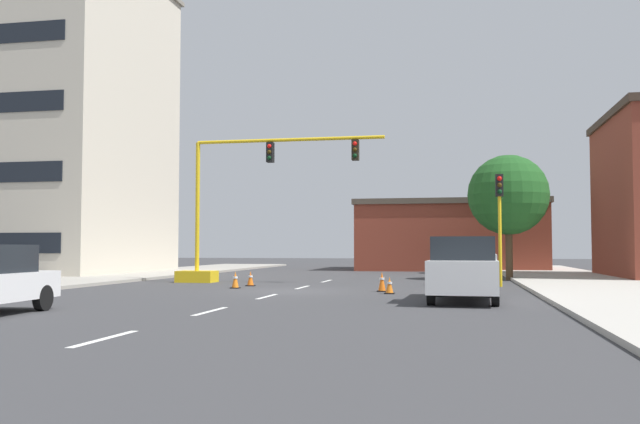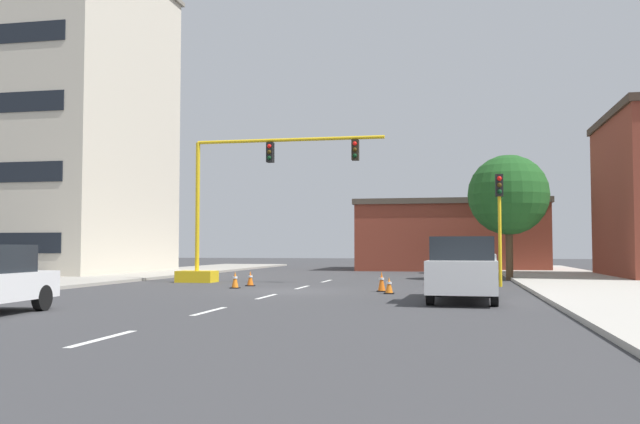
# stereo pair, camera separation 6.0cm
# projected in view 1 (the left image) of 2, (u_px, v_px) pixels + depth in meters

# --- Properties ---
(ground_plane) EXTENTS (160.00, 160.00, 0.00)m
(ground_plane) POSITION_uv_depth(u_px,v_px,m) (288.00, 291.00, 26.26)
(ground_plane) COLOR #38383A
(sidewalk_left) EXTENTS (6.00, 56.00, 0.14)m
(sidewalk_left) POSITION_uv_depth(u_px,v_px,m) (104.00, 278.00, 36.43)
(sidewalk_left) COLOR #9E998E
(sidewalk_left) RESTS_ON ground_plane
(sidewalk_right) EXTENTS (6.00, 56.00, 0.14)m
(sidewalk_right) POSITION_uv_depth(u_px,v_px,m) (582.00, 282.00, 31.77)
(sidewalk_right) COLOR #B2ADA3
(sidewalk_right) RESTS_ON ground_plane
(lane_stripe_seg_0) EXTENTS (0.16, 2.40, 0.01)m
(lane_stripe_seg_0) POSITION_uv_depth(u_px,v_px,m) (105.00, 339.00, 12.54)
(lane_stripe_seg_0) COLOR silver
(lane_stripe_seg_0) RESTS_ON ground_plane
(lane_stripe_seg_1) EXTENTS (0.16, 2.40, 0.01)m
(lane_stripe_seg_1) POSITION_uv_depth(u_px,v_px,m) (210.00, 311.00, 17.93)
(lane_stripe_seg_1) COLOR silver
(lane_stripe_seg_1) RESTS_ON ground_plane
(lane_stripe_seg_2) EXTENTS (0.16, 2.40, 0.01)m
(lane_stripe_seg_2) POSITION_uv_depth(u_px,v_px,m) (267.00, 296.00, 23.32)
(lane_stripe_seg_2) COLOR silver
(lane_stripe_seg_2) RESTS_ON ground_plane
(lane_stripe_seg_3) EXTENTS (0.16, 2.40, 0.01)m
(lane_stripe_seg_3) POSITION_uv_depth(u_px,v_px,m) (302.00, 287.00, 28.71)
(lane_stripe_seg_3) COLOR silver
(lane_stripe_seg_3) RESTS_ON ground_plane
(lane_stripe_seg_4) EXTENTS (0.16, 2.40, 0.01)m
(lane_stripe_seg_4) POSITION_uv_depth(u_px,v_px,m) (327.00, 281.00, 34.09)
(lane_stripe_seg_4) COLOR silver
(lane_stripe_seg_4) RESTS_ON ground_plane
(building_tall_left) EXTENTS (13.00, 13.36, 19.41)m
(building_tall_left) POSITION_uv_depth(u_px,v_px,m) (47.00, 122.00, 44.03)
(building_tall_left) COLOR beige
(building_tall_left) RESTS_ON ground_plane
(building_brick_center) EXTENTS (13.72, 9.92, 5.12)m
(building_brick_center) POSITION_uv_depth(u_px,v_px,m) (451.00, 236.00, 52.03)
(building_brick_center) COLOR brown
(building_brick_center) RESTS_ON ground_plane
(traffic_signal_gantry) EXTENTS (9.97, 1.20, 6.83)m
(traffic_signal_gantry) POSITION_uv_depth(u_px,v_px,m) (223.00, 234.00, 32.80)
(traffic_signal_gantry) COLOR yellow
(traffic_signal_gantry) RESTS_ON ground_plane
(traffic_light_pole_right) EXTENTS (0.32, 0.47, 4.80)m
(traffic_light_pole_right) POSITION_uv_depth(u_px,v_px,m) (500.00, 204.00, 29.32)
(traffic_light_pole_right) COLOR yellow
(traffic_light_pole_right) RESTS_ON ground_plane
(tree_right_mid) EXTENTS (4.13, 4.13, 6.44)m
(tree_right_mid) POSITION_uv_depth(u_px,v_px,m) (508.00, 195.00, 35.32)
(tree_right_mid) COLOR #4C3823
(tree_right_mid) RESTS_ON ground_plane
(tree_right_far) EXTENTS (4.44, 4.44, 7.00)m
(tree_right_far) POSITION_uv_depth(u_px,v_px,m) (509.00, 198.00, 43.29)
(tree_right_far) COLOR brown
(tree_right_far) RESTS_ON ground_plane
(pickup_truck_white) EXTENTS (2.20, 5.47, 1.99)m
(pickup_truck_white) POSITION_uv_depth(u_px,v_px,m) (464.00, 270.00, 21.37)
(pickup_truck_white) COLOR white
(pickup_truck_white) RESTS_ON ground_plane
(traffic_cone_roadside_a) EXTENTS (0.36, 0.36, 0.65)m
(traffic_cone_roadside_a) POSITION_uv_depth(u_px,v_px,m) (250.00, 279.00, 29.73)
(traffic_cone_roadside_a) COLOR black
(traffic_cone_roadside_a) RESTS_ON ground_plane
(traffic_cone_roadside_b) EXTENTS (0.36, 0.36, 0.77)m
(traffic_cone_roadside_b) POSITION_uv_depth(u_px,v_px,m) (382.00, 282.00, 25.91)
(traffic_cone_roadside_b) COLOR black
(traffic_cone_roadside_b) RESTS_ON ground_plane
(traffic_cone_roadside_c) EXTENTS (0.36, 0.36, 0.61)m
(traffic_cone_roadside_c) POSITION_uv_depth(u_px,v_px,m) (389.00, 286.00, 24.71)
(traffic_cone_roadside_c) COLOR black
(traffic_cone_roadside_c) RESTS_ON ground_plane
(traffic_cone_roadside_d) EXTENTS (0.36, 0.36, 0.69)m
(traffic_cone_roadside_d) POSITION_uv_depth(u_px,v_px,m) (235.00, 280.00, 28.04)
(traffic_cone_roadside_d) COLOR black
(traffic_cone_roadside_d) RESTS_ON ground_plane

